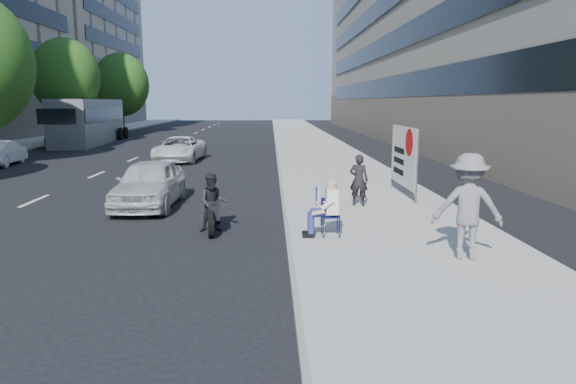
{
  "coord_description": "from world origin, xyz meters",
  "views": [
    {
      "loc": [
        1.07,
        -8.38,
        3.14
      ],
      "look_at": [
        1.39,
        1.07,
        1.47
      ],
      "focal_mm": 32.0,
      "sensor_mm": 36.0,
      "label": 1
    }
  ],
  "objects_px": {
    "jogger": "(468,206)",
    "white_sedan_mid": "(1,153)",
    "pedestrian_woman": "(359,180)",
    "protest_banner": "(404,156)",
    "white_sedan_near": "(149,183)",
    "bus": "(90,122)",
    "seated_protester": "(326,205)",
    "motorcycle": "(213,206)",
    "white_sedan_far": "(180,149)"
  },
  "relations": [
    {
      "from": "jogger",
      "to": "white_sedan_mid",
      "type": "relative_size",
      "value": 0.54
    },
    {
      "from": "pedestrian_woman",
      "to": "white_sedan_mid",
      "type": "xyz_separation_m",
      "value": [
        -15.96,
        11.3,
        -0.28
      ]
    },
    {
      "from": "protest_banner",
      "to": "white_sedan_mid",
      "type": "height_order",
      "value": "protest_banner"
    },
    {
      "from": "protest_banner",
      "to": "white_sedan_near",
      "type": "height_order",
      "value": "protest_banner"
    },
    {
      "from": "pedestrian_woman",
      "to": "white_sedan_near",
      "type": "bearing_deg",
      "value": 13.05
    },
    {
      "from": "jogger",
      "to": "white_sedan_near",
      "type": "xyz_separation_m",
      "value": [
        -7.42,
        5.94,
        -0.46
      ]
    },
    {
      "from": "white_sedan_mid",
      "to": "bus",
      "type": "bearing_deg",
      "value": -96.36
    },
    {
      "from": "seated_protester",
      "to": "motorcycle",
      "type": "relative_size",
      "value": 0.64
    },
    {
      "from": "protest_banner",
      "to": "white_sedan_far",
      "type": "bearing_deg",
      "value": 129.44
    },
    {
      "from": "pedestrian_woman",
      "to": "motorcycle",
      "type": "bearing_deg",
      "value": 50.43
    },
    {
      "from": "seated_protester",
      "to": "protest_banner",
      "type": "height_order",
      "value": "protest_banner"
    },
    {
      "from": "white_sedan_far",
      "to": "white_sedan_mid",
      "type": "bearing_deg",
      "value": -166.1
    },
    {
      "from": "protest_banner",
      "to": "white_sedan_far",
      "type": "height_order",
      "value": "protest_banner"
    },
    {
      "from": "motorcycle",
      "to": "white_sedan_far",
      "type": "bearing_deg",
      "value": 95.34
    },
    {
      "from": "white_sedan_mid",
      "to": "motorcycle",
      "type": "distance_m",
      "value": 18.13
    },
    {
      "from": "pedestrian_woman",
      "to": "white_sedan_near",
      "type": "height_order",
      "value": "pedestrian_woman"
    },
    {
      "from": "white_sedan_far",
      "to": "bus",
      "type": "relative_size",
      "value": 0.38
    },
    {
      "from": "jogger",
      "to": "white_sedan_near",
      "type": "distance_m",
      "value": 9.51
    },
    {
      "from": "white_sedan_mid",
      "to": "motorcycle",
      "type": "relative_size",
      "value": 1.85
    },
    {
      "from": "motorcycle",
      "to": "seated_protester",
      "type": "bearing_deg",
      "value": -30.8
    },
    {
      "from": "white_sedan_mid",
      "to": "seated_protester",
      "type": "bearing_deg",
      "value": 127.48
    },
    {
      "from": "pedestrian_woman",
      "to": "bus",
      "type": "relative_size",
      "value": 0.12
    },
    {
      "from": "white_sedan_mid",
      "to": "white_sedan_near",
      "type": "bearing_deg",
      "value": 125.54
    },
    {
      "from": "jogger",
      "to": "protest_banner",
      "type": "bearing_deg",
      "value": -81.09
    },
    {
      "from": "white_sedan_near",
      "to": "white_sedan_far",
      "type": "height_order",
      "value": "white_sedan_near"
    },
    {
      "from": "protest_banner",
      "to": "motorcycle",
      "type": "relative_size",
      "value": 1.49
    },
    {
      "from": "protest_banner",
      "to": "white_sedan_far",
      "type": "xyz_separation_m",
      "value": [
        -9.13,
        11.1,
        -0.75
      ]
    },
    {
      "from": "white_sedan_near",
      "to": "pedestrian_woman",
      "type": "bearing_deg",
      "value": -6.7
    },
    {
      "from": "pedestrian_woman",
      "to": "white_sedan_mid",
      "type": "height_order",
      "value": "pedestrian_woman"
    },
    {
      "from": "seated_protester",
      "to": "pedestrian_woman",
      "type": "xyz_separation_m",
      "value": [
        1.33,
        3.42,
        0.03
      ]
    },
    {
      "from": "seated_protester",
      "to": "jogger",
      "type": "height_order",
      "value": "jogger"
    },
    {
      "from": "protest_banner",
      "to": "white_sedan_mid",
      "type": "bearing_deg",
      "value": 151.64
    },
    {
      "from": "white_sedan_near",
      "to": "bus",
      "type": "height_order",
      "value": "bus"
    },
    {
      "from": "white_sedan_mid",
      "to": "white_sedan_far",
      "type": "xyz_separation_m",
      "value": [
        8.57,
        1.54,
        0.02
      ]
    },
    {
      "from": "white_sedan_mid",
      "to": "bus",
      "type": "xyz_separation_m",
      "value": [
        -0.24,
        13.64,
        1.01
      ]
    },
    {
      "from": "jogger",
      "to": "motorcycle",
      "type": "bearing_deg",
      "value": -15.59
    },
    {
      "from": "motorcycle",
      "to": "pedestrian_woman",
      "type": "bearing_deg",
      "value": 22.57
    },
    {
      "from": "white_sedan_mid",
      "to": "motorcycle",
      "type": "bearing_deg",
      "value": 124.12
    },
    {
      "from": "white_sedan_near",
      "to": "bus",
      "type": "distance_m",
      "value": 26.13
    },
    {
      "from": "white_sedan_far",
      "to": "motorcycle",
      "type": "distance_m",
      "value": 15.51
    },
    {
      "from": "pedestrian_woman",
      "to": "white_sedan_near",
      "type": "relative_size",
      "value": 0.36
    },
    {
      "from": "jogger",
      "to": "white_sedan_mid",
      "type": "bearing_deg",
      "value": -30.41
    },
    {
      "from": "pedestrian_woman",
      "to": "white_sedan_far",
      "type": "distance_m",
      "value": 14.82
    },
    {
      "from": "seated_protester",
      "to": "bus",
      "type": "relative_size",
      "value": 0.11
    },
    {
      "from": "motorcycle",
      "to": "bus",
      "type": "distance_m",
      "value": 29.86
    },
    {
      "from": "pedestrian_woman",
      "to": "motorcycle",
      "type": "xyz_separation_m",
      "value": [
        -3.96,
        -2.29,
        -0.26
      ]
    },
    {
      "from": "protest_banner",
      "to": "white_sedan_far",
      "type": "distance_m",
      "value": 14.39
    },
    {
      "from": "seated_protester",
      "to": "motorcycle",
      "type": "xyz_separation_m",
      "value": [
        -2.63,
        1.13,
        -0.24
      ]
    },
    {
      "from": "pedestrian_woman",
      "to": "bus",
      "type": "xyz_separation_m",
      "value": [
        -16.2,
        24.93,
        0.74
      ]
    },
    {
      "from": "white_sedan_mid",
      "to": "white_sedan_far",
      "type": "bearing_deg",
      "value": -177.13
    }
  ]
}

